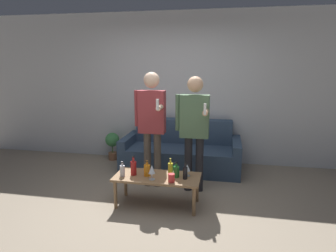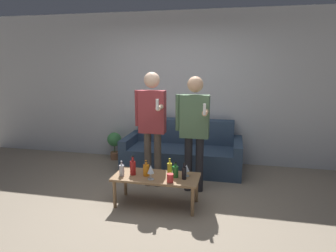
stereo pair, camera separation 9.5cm
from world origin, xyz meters
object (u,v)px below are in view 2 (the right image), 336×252
(couch, at_px, (183,152))
(coffee_table, at_px, (156,179))
(person_standing_left, at_px, (152,119))
(person_standing_right, at_px, (194,125))
(bottle_orange, at_px, (175,171))

(couch, xyz_separation_m, coffee_table, (-0.10, -1.45, 0.06))
(person_standing_left, height_order, person_standing_right, person_standing_left)
(bottle_orange, bearing_deg, couch, 95.81)
(couch, height_order, coffee_table, couch)
(person_standing_right, bearing_deg, couch, 108.63)
(couch, bearing_deg, bottle_orange, -84.19)
(coffee_table, relative_size, person_standing_right, 0.67)
(coffee_table, xyz_separation_m, person_standing_left, (-0.21, 0.59, 0.66))
(person_standing_left, distance_m, person_standing_right, 0.62)
(couch, bearing_deg, person_standing_right, -71.37)
(coffee_table, bearing_deg, couch, 86.07)
(bottle_orange, distance_m, person_standing_right, 0.75)
(coffee_table, relative_size, bottle_orange, 5.56)
(coffee_table, relative_size, person_standing_left, 0.65)
(coffee_table, height_order, person_standing_left, person_standing_left)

